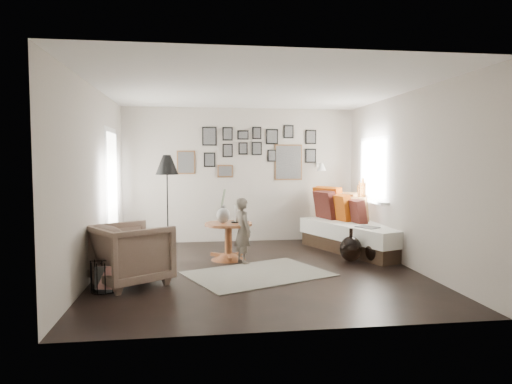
{
  "coord_description": "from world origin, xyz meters",
  "views": [
    {
      "loc": [
        -0.89,
        -6.47,
        1.59
      ],
      "look_at": [
        0.05,
        0.5,
        1.1
      ],
      "focal_mm": 32.0,
      "sensor_mm": 36.0,
      "label": 1
    }
  ],
  "objects": [
    {
      "name": "demijohn_small",
      "position": [
        1.88,
        0.22,
        0.18
      ],
      "size": [
        0.31,
        0.31,
        0.47
      ],
      "color": "black",
      "rests_on": "ground"
    },
    {
      "name": "magazine_basket",
      "position": [
        -2.0,
        -0.82,
        0.18
      ],
      "size": [
        0.3,
        0.3,
        0.37
      ],
      "rotation": [
        0.0,
        0.0,
        -0.01
      ],
      "color": "black",
      "rests_on": "ground"
    },
    {
      "name": "demijohn_large",
      "position": [
        1.53,
        0.34,
        0.2
      ],
      "size": [
        0.35,
        0.35,
        0.52
      ],
      "color": "black",
      "rests_on": "ground"
    },
    {
      "name": "wall_left",
      "position": [
        -2.25,
        0.0,
        1.3
      ],
      "size": [
        0.0,
        4.8,
        4.8
      ],
      "primitive_type": "plane",
      "rotation": [
        1.57,
        0.0,
        1.57
      ],
      "color": "#B0A69A",
      "rests_on": "ground"
    },
    {
      "name": "floor_lamp",
      "position": [
        -1.36,
        1.48,
        1.45
      ],
      "size": [
        0.39,
        0.39,
        1.68
      ],
      "rotation": [
        0.0,
        0.0,
        -0.05
      ],
      "color": "black",
      "rests_on": "ground"
    },
    {
      "name": "ceiling",
      "position": [
        0.0,
        0.0,
        2.6
      ],
      "size": [
        4.8,
        4.8,
        0.0
      ],
      "primitive_type": "plane",
      "rotation": [
        3.14,
        0.0,
        0.0
      ],
      "color": "white",
      "rests_on": "wall_back"
    },
    {
      "name": "daybed",
      "position": [
        1.93,
        1.19,
        0.35
      ],
      "size": [
        1.67,
        2.39,
        1.09
      ],
      "rotation": [
        0.0,
        0.0,
        0.37
      ],
      "color": "black",
      "rests_on": "ground"
    },
    {
      "name": "wall_back",
      "position": [
        0.0,
        2.4,
        1.3
      ],
      "size": [
        4.5,
        0.0,
        4.5
      ],
      "primitive_type": "plane",
      "rotation": [
        1.57,
        0.0,
        0.0
      ],
      "color": "#B0A69A",
      "rests_on": "ground"
    },
    {
      "name": "wall_right",
      "position": [
        2.25,
        0.0,
        1.3
      ],
      "size": [
        0.0,
        4.8,
        4.8
      ],
      "primitive_type": "plane",
      "rotation": [
        1.57,
        0.0,
        -1.57
      ],
      "color": "#B0A69A",
      "rests_on": "ground"
    },
    {
      "name": "candles",
      "position": [
        -0.25,
        0.74,
        0.73
      ],
      "size": [
        0.13,
        0.13,
        0.28
      ],
      "color": "black",
      "rests_on": "pedestal_table"
    },
    {
      "name": "armchair",
      "position": [
        -1.7,
        -0.55,
        0.39
      ],
      "size": [
        1.19,
        1.18,
        0.79
      ],
      "primitive_type": "imported",
      "rotation": [
        0.0,
        0.0,
        2.17
      ],
      "color": "brown",
      "rests_on": "ground"
    },
    {
      "name": "child",
      "position": [
        -0.16,
        0.44,
        0.51
      ],
      "size": [
        0.37,
        0.44,
        1.02
      ],
      "primitive_type": "imported",
      "rotation": [
        0.0,
        0.0,
        1.98
      ],
      "color": "#5A5147",
      "rests_on": "ground"
    },
    {
      "name": "armchair_cushion",
      "position": [
        -1.67,
        -0.5,
        0.48
      ],
      "size": [
        0.5,
        0.5,
        0.16
      ],
      "primitive_type": "cube",
      "rotation": [
        -0.21,
        0.0,
        0.56
      ],
      "color": "silver",
      "rests_on": "armchair"
    },
    {
      "name": "wall_sconce",
      "position": [
        1.55,
        2.13,
        1.46
      ],
      "size": [
        0.18,
        0.36,
        0.16
      ],
      "color": "white",
      "rests_on": "wall_back"
    },
    {
      "name": "pedestal_table",
      "position": [
        -0.36,
        0.74,
        0.27
      ],
      "size": [
        0.76,
        0.76,
        0.59
      ],
      "rotation": [
        0.0,
        0.0,
        0.26
      ],
      "color": "brown",
      "rests_on": "ground"
    },
    {
      "name": "wall_front",
      "position": [
        0.0,
        -2.4,
        1.3
      ],
      "size": [
        4.5,
        0.0,
        4.5
      ],
      "primitive_type": "plane",
      "rotation": [
        -1.57,
        0.0,
        0.0
      ],
      "color": "#B0A69A",
      "rests_on": "ground"
    },
    {
      "name": "vase",
      "position": [
        -0.44,
        0.76,
        0.76
      ],
      "size": [
        0.22,
        0.22,
        0.54
      ],
      "color": "black",
      "rests_on": "pedestal_table"
    },
    {
      "name": "ground",
      "position": [
        0.0,
        0.0,
        0.0
      ],
      "size": [
        4.8,
        4.8,
        0.0
      ],
      "primitive_type": "plane",
      "color": "black",
      "rests_on": "ground"
    },
    {
      "name": "magazine_on_daybed",
      "position": [
        1.87,
        0.53,
        0.51
      ],
      "size": [
        0.38,
        0.41,
        0.02
      ],
      "primitive_type": "cube",
      "rotation": [
        0.0,
        0.0,
        0.54
      ],
      "color": "black",
      "rests_on": "daybed"
    },
    {
      "name": "rug",
      "position": [
        -0.02,
        -0.26,
        0.01
      ],
      "size": [
        2.22,
        1.92,
        0.01
      ],
      "primitive_type": "cube",
      "rotation": [
        0.0,
        0.0,
        0.4
      ],
      "color": "#BBB8A4",
      "rests_on": "ground"
    },
    {
      "name": "door_left",
      "position": [
        -2.23,
        1.2,
        1.05
      ],
      "size": [
        0.0,
        2.14,
        2.14
      ],
      "color": "white",
      "rests_on": "wall_left"
    },
    {
      "name": "gallery_wall",
      "position": [
        0.29,
        2.38,
        1.74
      ],
      "size": [
        2.74,
        0.03,
        1.08
      ],
      "color": "brown",
      "rests_on": "wall_back"
    },
    {
      "name": "window_right",
      "position": [
        2.18,
        1.34,
        0.93
      ],
      "size": [
        0.15,
        1.32,
        1.3
      ],
      "color": "white",
      "rests_on": "wall_right"
    }
  ]
}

